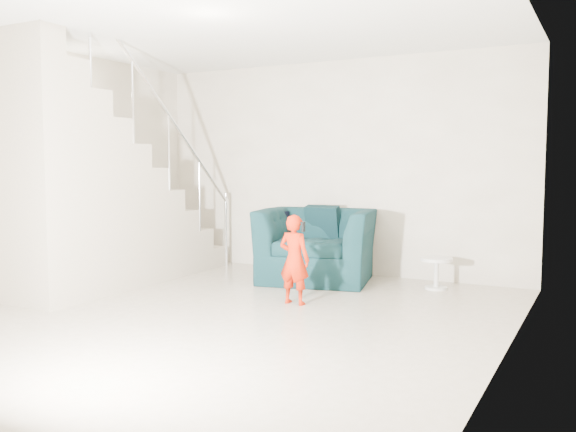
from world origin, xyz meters
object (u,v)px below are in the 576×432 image
(armchair, at_px, (317,245))
(staircase, at_px, (92,204))
(toddler, at_px, (294,259))
(side_table, at_px, (436,268))

(armchair, xyz_separation_m, staircase, (-2.05, -1.57, 0.52))
(armchair, relative_size, staircase, 0.36)
(toddler, relative_size, staircase, 0.25)
(side_table, bearing_deg, toddler, -127.68)
(toddler, distance_m, staircase, 2.46)
(side_table, xyz_separation_m, staircase, (-3.46, -1.72, 0.71))
(armchair, distance_m, toddler, 1.28)
(toddler, distance_m, side_table, 1.76)
(armchair, relative_size, side_table, 3.71)
(armchair, xyz_separation_m, side_table, (1.40, 0.15, -0.19))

